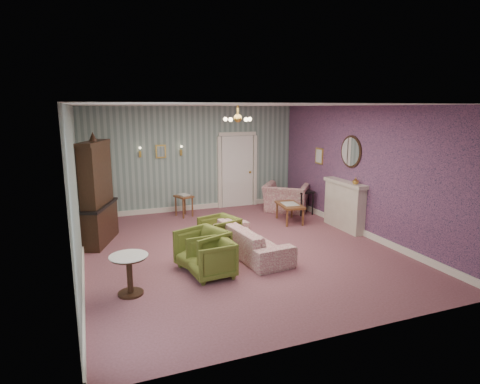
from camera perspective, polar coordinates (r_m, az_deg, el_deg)
name	(u,v)px	position (r m, az deg, el deg)	size (l,w,h in m)	color
floor	(238,248)	(8.40, -0.29, -7.99)	(7.00, 7.00, 0.00)	#864E58
ceiling	(238,105)	(7.91, -0.31, 12.20)	(7.00, 7.00, 0.00)	white
wall_back	(193,159)	(11.33, -6.63, 4.66)	(6.00, 6.00, 0.00)	slate
wall_front	(342,227)	(5.00, 14.16, -4.79)	(6.00, 6.00, 0.00)	slate
wall_left	(76,190)	(7.52, -22.18, 0.23)	(7.00, 7.00, 0.00)	slate
wall_right	(362,171)	(9.50, 16.88, 2.85)	(7.00, 7.00, 0.00)	slate
wall_right_floral	(361,171)	(9.50, 16.81, 2.85)	(7.00, 7.00, 0.00)	#AA557D
door	(237,170)	(11.74, -0.37, 3.16)	(1.12, 0.12, 2.16)	white
olive_chair_a	(211,257)	(6.98, -4.09, -9.12)	(0.70, 0.65, 0.72)	#596122
olive_chair_b	(202,247)	(7.33, -5.35, -7.80)	(0.77, 0.72, 0.79)	#596122
olive_chair_c	(219,230)	(8.42, -2.94, -5.45)	(0.68, 0.64, 0.70)	#596122
sofa_chintz	(251,235)	(7.97, 1.63, -6.11)	(2.03, 0.59, 0.79)	#973D52
wingback_chair	(286,193)	(11.32, 6.59, -0.15)	(1.18, 0.77, 1.03)	#973D52
dresser	(96,190)	(8.99, -19.71, 0.27)	(0.48, 1.39, 2.31)	black
fireplace	(344,205)	(9.90, 14.52, -1.81)	(0.30, 1.40, 1.16)	beige
mantel_vase	(356,181)	(9.44, 16.03, 1.51)	(0.15, 0.15, 0.15)	gold
oval_mirror	(351,152)	(9.75, 15.39, 5.52)	(0.04, 0.76, 0.84)	white
framed_print	(319,156)	(10.89, 11.15, 5.02)	(0.04, 0.34, 0.42)	gold
coffee_table	(290,213)	(10.31, 7.03, -2.95)	(0.51, 0.92, 0.47)	brown
side_table_black	(304,203)	(11.08, 9.02, -1.48)	(0.43, 0.43, 0.65)	black
pedestal_table	(130,275)	(6.57, -15.33, -11.23)	(0.59, 0.59, 0.65)	black
nesting_table	(184,205)	(10.85, -7.92, -1.84)	(0.37, 0.47, 0.61)	brown
gilt_mirror_back	(161,151)	(11.08, -11.13, 5.65)	(0.28, 0.06, 0.36)	gold
sconce_left	(140,152)	(10.98, -13.95, 5.47)	(0.16, 0.12, 0.30)	gold
sconce_right	(181,151)	(11.17, -8.33, 5.80)	(0.16, 0.12, 0.30)	gold
chandelier	(238,119)	(7.91, -0.31, 10.24)	(0.56, 0.56, 0.36)	gold
burgundy_cushion	(287,196)	(11.17, 6.71, -0.50)	(0.38, 0.10, 0.38)	maroon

